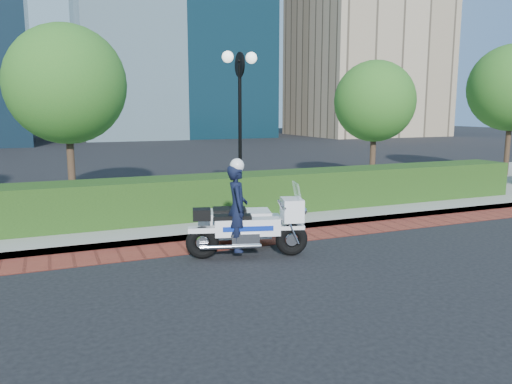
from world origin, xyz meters
name	(u,v)px	position (x,y,z in m)	size (l,w,h in m)	color
ground	(289,259)	(0.00, 0.00, 0.00)	(120.00, 120.00, 0.00)	black
brick_strip	(258,240)	(0.00, 1.50, 0.01)	(60.00, 1.00, 0.01)	maroon
sidewalk	(199,201)	(0.00, 6.00, 0.07)	(60.00, 8.00, 0.15)	gray
hedge_main	(226,195)	(0.00, 3.60, 0.65)	(18.00, 1.20, 1.00)	black
lamppost	(240,103)	(1.00, 5.20, 2.96)	(1.02, 0.70, 4.21)	black
tree_b	(66,85)	(-3.50, 6.50, 3.43)	(3.20, 3.20, 4.89)	#332319
tree_c	(375,101)	(6.50, 6.50, 3.05)	(2.80, 2.80, 4.30)	#332319
tree_d	(512,88)	(13.00, 6.50, 3.61)	(3.40, 3.40, 5.16)	#332319
tower_right	(368,1)	(28.00, 38.00, 14.00)	(14.00, 12.00, 28.00)	gray
police_motorcycle	(241,220)	(-0.69, 0.77, 0.65)	(2.29, 1.96, 1.89)	black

